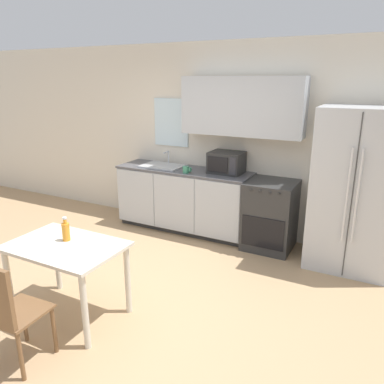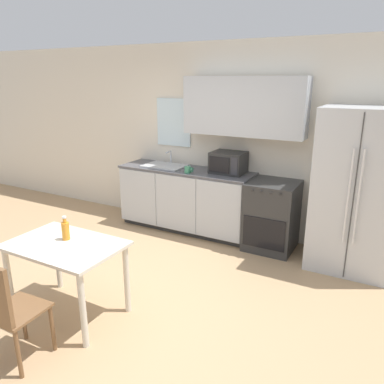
# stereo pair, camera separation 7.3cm
# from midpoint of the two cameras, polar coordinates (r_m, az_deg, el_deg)

# --- Properties ---
(ground_plane) EXTENTS (12.00, 12.00, 0.00)m
(ground_plane) POSITION_cam_midpoint_polar(r_m,az_deg,el_deg) (4.16, -7.51, -15.20)
(ground_plane) COLOR tan
(wall_back) EXTENTS (12.00, 0.38, 2.70)m
(wall_back) POSITION_cam_midpoint_polar(r_m,az_deg,el_deg) (5.40, 5.73, 8.69)
(wall_back) COLOR beige
(wall_back) RESTS_ON ground_plane
(kitchen_counter) EXTENTS (2.02, 0.61, 0.94)m
(kitchen_counter) POSITION_cam_midpoint_polar(r_m,az_deg,el_deg) (5.58, -0.58, -1.12)
(kitchen_counter) COLOR #333333
(kitchen_counter) RESTS_ON ground_plane
(oven_range) EXTENTS (0.63, 0.65, 0.92)m
(oven_range) POSITION_cam_midpoint_polar(r_m,az_deg,el_deg) (5.09, 12.45, -3.54)
(oven_range) COLOR #2D2D2D
(oven_range) RESTS_ON ground_plane
(refrigerator) EXTENTS (0.94, 0.78, 1.91)m
(refrigerator) POSITION_cam_midpoint_polar(r_m,az_deg,el_deg) (4.74, 24.24, 0.11)
(refrigerator) COLOR silver
(refrigerator) RESTS_ON ground_plane
(kitchen_sink) EXTENTS (0.62, 0.44, 0.21)m
(kitchen_sink) POSITION_cam_midpoint_polar(r_m,az_deg,el_deg) (5.64, -3.78, 4.08)
(kitchen_sink) COLOR #B7BABC
(kitchen_sink) RESTS_ON kitchen_counter
(microwave) EXTENTS (0.46, 0.38, 0.30)m
(microwave) POSITION_cam_midpoint_polar(r_m,az_deg,el_deg) (5.22, 5.96, 4.49)
(microwave) COLOR #282828
(microwave) RESTS_ON kitchen_counter
(coffee_mug) EXTENTS (0.12, 0.09, 0.09)m
(coffee_mug) POSITION_cam_midpoint_polar(r_m,az_deg,el_deg) (5.22, -0.19, 3.43)
(coffee_mug) COLOR #3F8C66
(coffee_mug) RESTS_ON kitchen_counter
(dining_table) EXTENTS (1.06, 0.70, 0.74)m
(dining_table) POSITION_cam_midpoint_polar(r_m,az_deg,el_deg) (3.72, -18.15, -9.17)
(dining_table) COLOR beige
(dining_table) RESTS_ON ground_plane
(dining_chair_near) EXTENTS (0.42, 0.42, 0.93)m
(dining_chair_near) POSITION_cam_midpoint_polar(r_m,az_deg,el_deg) (3.29, -26.05, -15.39)
(dining_chair_near) COLOR brown
(dining_chair_near) RESTS_ON ground_plane
(drink_bottle) EXTENTS (0.07, 0.07, 0.23)m
(drink_bottle) POSITION_cam_midpoint_polar(r_m,az_deg,el_deg) (3.73, -18.18, -5.55)
(drink_bottle) COLOR orange
(drink_bottle) RESTS_ON dining_table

